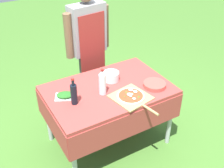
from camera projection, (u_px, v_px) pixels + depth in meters
name	position (u px, v px, depth m)	size (l,w,h in m)	color
ground_plane	(109.00, 140.00, 3.24)	(12.00, 12.00, 0.00)	#477A2D
prep_table	(108.00, 96.00, 2.89)	(1.26, 0.85, 0.73)	#A83D38
person_cook	(88.00, 41.00, 3.32)	(0.59, 0.23, 1.57)	#4C4C51
pizza_on_peel	(131.00, 97.00, 2.70)	(0.38, 0.54, 0.05)	tan
oil_bottle	(74.00, 94.00, 2.58)	(0.06, 0.06, 0.28)	black
water_bottle	(102.00, 82.00, 2.70)	(0.07, 0.07, 0.28)	silver
herb_container	(65.00, 95.00, 2.71)	(0.23, 0.21, 0.04)	silver
mixing_tub	(111.00, 76.00, 2.95)	(0.16, 0.16, 0.09)	silver
plate_stack	(154.00, 85.00, 2.87)	(0.24, 0.24, 0.04)	#DB4C42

